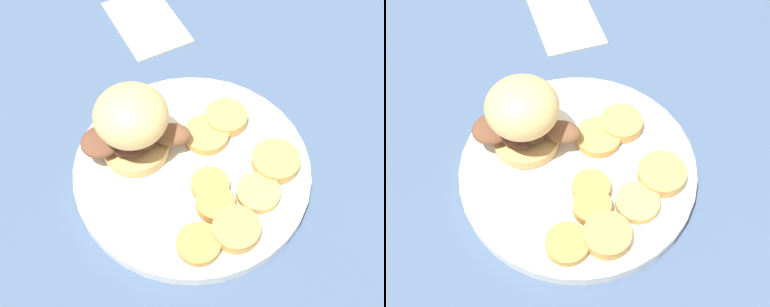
{
  "view_description": "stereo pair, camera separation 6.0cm",
  "coord_description": "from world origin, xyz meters",
  "views": [
    {
      "loc": [
        -0.31,
        0.14,
        0.54
      ],
      "look_at": [
        0.0,
        0.0,
        0.04
      ],
      "focal_mm": 50.0,
      "sensor_mm": 36.0,
      "label": 1
    },
    {
      "loc": [
        -0.33,
        0.09,
        0.54
      ],
      "look_at": [
        0.0,
        0.0,
        0.04
      ],
      "focal_mm": 50.0,
      "sensor_mm": 36.0,
      "label": 2
    }
  ],
  "objects": [
    {
      "name": "sandwich",
      "position": [
        0.05,
        0.05,
        0.07
      ],
      "size": [
        0.08,
        0.13,
        0.1
      ],
      "color": "tan",
      "rests_on": "dinner_plate"
    },
    {
      "name": "potato_round_1",
      "position": [
        -0.07,
        -0.05,
        0.02
      ],
      "size": [
        0.05,
        0.05,
        0.01
      ],
      "primitive_type": "cylinder",
      "color": "tan",
      "rests_on": "dinner_plate"
    },
    {
      "name": "potato_round_4",
      "position": [
        -0.1,
        -0.01,
        0.03
      ],
      "size": [
        0.05,
        0.05,
        0.02
      ],
      "primitive_type": "cylinder",
      "color": "tan",
      "rests_on": "dinner_plate"
    },
    {
      "name": "potato_round_5",
      "position": [
        -0.04,
        -0.09,
        0.03
      ],
      "size": [
        0.06,
        0.06,
        0.01
      ],
      "primitive_type": "cylinder",
      "color": "tan",
      "rests_on": "dinner_plate"
    },
    {
      "name": "potato_round_0",
      "position": [
        -0.1,
        0.04,
        0.02
      ],
      "size": [
        0.05,
        0.05,
        0.01
      ],
      "primitive_type": "cylinder",
      "color": "#BC8942",
      "rests_on": "dinner_plate"
    },
    {
      "name": "napkin",
      "position": [
        0.26,
        -0.05,
        0.0
      ],
      "size": [
        0.14,
        0.09,
        0.01
      ],
      "primitive_type": "cube",
      "rotation": [
        0.0,
        0.0,
        0.05
      ],
      "color": "beige",
      "rests_on": "ground_plane"
    },
    {
      "name": "potato_round_3",
      "position": [
        0.03,
        -0.03,
        0.02
      ],
      "size": [
        0.05,
        0.05,
        0.01
      ],
      "primitive_type": "cylinder",
      "color": "tan",
      "rests_on": "dinner_plate"
    },
    {
      "name": "potato_round_2",
      "position": [
        -0.04,
        -0.01,
        0.02
      ],
      "size": [
        0.04,
        0.04,
        0.01
      ],
      "primitive_type": "cylinder",
      "color": "#BC8942",
      "rests_on": "dinner_plate"
    },
    {
      "name": "ground_plane",
      "position": [
        0.0,
        0.0,
        0.0
      ],
      "size": [
        4.0,
        4.0,
        0.0
      ],
      "primitive_type": "plane",
      "color": "#3D5170"
    },
    {
      "name": "dinner_plate",
      "position": [
        0.0,
        0.0,
        0.01
      ],
      "size": [
        0.28,
        0.28,
        0.02
      ],
      "color": "white",
      "rests_on": "ground_plane"
    },
    {
      "name": "potato_round_6",
      "position": [
        0.04,
        -0.07,
        0.02
      ],
      "size": [
        0.05,
        0.05,
        0.01
      ],
      "primitive_type": "cylinder",
      "color": "tan",
      "rests_on": "dinner_plate"
    },
    {
      "name": "potato_round_7",
      "position": [
        -0.06,
        0.0,
        0.03
      ],
      "size": [
        0.04,
        0.04,
        0.01
      ],
      "primitive_type": "cylinder",
      "color": "#BC8942",
      "rests_on": "dinner_plate"
    }
  ]
}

